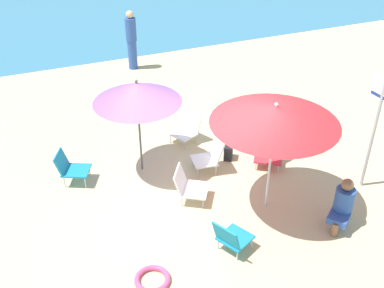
# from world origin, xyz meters

# --- Properties ---
(ground_plane) EXTENTS (40.00, 40.00, 0.00)m
(ground_plane) POSITION_xyz_m (0.00, 0.00, 0.00)
(ground_plane) COLOR #CCB789
(umbrella_purple) EXTENTS (1.65, 1.65, 1.95)m
(umbrella_purple) POSITION_xyz_m (-0.86, 1.26, 1.70)
(umbrella_purple) COLOR #4C4C51
(umbrella_purple) RESTS_ON ground_plane
(umbrella_red) EXTENTS (2.11, 2.11, 2.08)m
(umbrella_red) POSITION_xyz_m (0.86, -0.68, 1.87)
(umbrella_red) COLOR silver
(umbrella_red) RESTS_ON ground_plane
(beach_chair_a) EXTENTS (0.72, 0.71, 0.64)m
(beach_chair_a) POSITION_xyz_m (0.36, 1.91, 0.32)
(beach_chair_a) COLOR white
(beach_chair_a) RESTS_ON ground_plane
(beach_chair_b) EXTENTS (0.77, 0.75, 0.63)m
(beach_chair_b) POSITION_xyz_m (-0.36, 0.02, 0.32)
(beach_chair_b) COLOR white
(beach_chair_b) RESTS_ON ground_plane
(beach_chair_c) EXTENTS (0.71, 0.67, 0.64)m
(beach_chair_c) POSITION_xyz_m (-0.23, -1.47, 0.32)
(beach_chair_c) COLOR teal
(beach_chair_c) RESTS_ON ground_plane
(beach_chair_d) EXTENTS (0.72, 0.66, 0.64)m
(beach_chair_d) POSITION_xyz_m (-2.23, 1.36, 0.34)
(beach_chair_d) COLOR teal
(beach_chair_d) RESTS_ON ground_plane
(beach_chair_e) EXTENTS (0.61, 0.55, 0.66)m
(beach_chair_e) POSITION_xyz_m (0.38, 0.72, 0.34)
(beach_chair_e) COLOR white
(beach_chair_e) RESTS_ON ground_plane
(beach_chair_f) EXTENTS (0.73, 0.72, 0.59)m
(beach_chair_f) POSITION_xyz_m (1.56, 0.46, 0.29)
(beach_chair_f) COLOR red
(beach_chair_f) RESTS_ON ground_plane
(person_a) EXTENTS (0.30, 0.30, 1.68)m
(person_a) POSITION_xyz_m (0.39, 6.19, 0.86)
(person_a) COLOR #2D519E
(person_a) RESTS_ON ground_plane
(person_b) EXTENTS (0.55, 0.51, 0.93)m
(person_b) POSITION_xyz_m (1.77, -1.59, 0.46)
(person_b) COLOR #2D519E
(person_b) RESTS_ON ground_plane
(warning_sign) EXTENTS (0.07, 0.49, 2.30)m
(warning_sign) POSITION_xyz_m (2.86, -0.83, 1.50)
(warning_sign) COLOR #ADADB2
(warning_sign) RESTS_ON ground_plane
(swim_ring) EXTENTS (0.54, 0.54, 0.08)m
(swim_ring) POSITION_xyz_m (-1.56, -1.57, 0.04)
(swim_ring) COLOR #E54C7F
(swim_ring) RESTS_ON ground_plane
(beach_bag) EXTENTS (0.27, 0.30, 0.31)m
(beach_bag) POSITION_xyz_m (0.90, 0.94, 0.15)
(beach_bag) COLOR black
(beach_bag) RESTS_ON ground_plane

